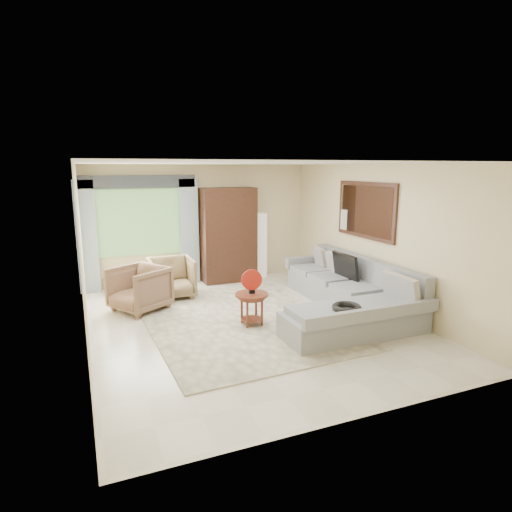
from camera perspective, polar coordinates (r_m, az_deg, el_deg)
name	(u,v)px	position (r m, az deg, el deg)	size (l,w,h in m)	color
ground	(250,323)	(7.20, -0.79, -8.89)	(6.00, 6.00, 0.00)	silver
area_rug	(240,320)	(7.29, -2.13, -8.54)	(3.00, 4.00, 0.02)	beige
sectional_sofa	(347,297)	(7.76, 12.09, -5.41)	(2.30, 3.46, 0.90)	gray
tv_screen	(345,266)	(8.19, 11.84, -1.33)	(0.06, 0.74, 0.48)	black
garden_hose	(347,307)	(6.38, 12.01, -6.73)	(0.43, 0.43, 0.09)	black
coffee_table	(252,309)	(7.00, -0.57, -7.04)	(0.54, 0.54, 0.54)	#471913
red_disc	(252,280)	(6.86, -0.58, -3.18)	(0.34, 0.34, 0.03)	#A61B10
armchair_left	(139,289)	(7.97, -15.30, -4.22)	(0.86, 0.89, 0.81)	brown
armchair_right	(171,278)	(8.61, -11.22, -2.88)	(0.84, 0.87, 0.79)	olive
potted_plant	(112,282)	(9.22, -18.60, -3.30)	(0.43, 0.38, 0.48)	#999999
armoire	(228,235)	(9.60, -3.71, 2.81)	(1.20, 0.55, 2.10)	black
floor_lamp	(260,245)	(9.98, 0.56, 1.44)	(0.24, 0.24, 1.50)	silver
window	(139,222)	(9.38, -15.34, 4.36)	(1.80, 0.04, 1.40)	#669E59
curtain_left	(87,238)	(9.26, -21.64, 2.29)	(0.40, 0.08, 2.30)	#9EB7CC
curtain_right	(189,232)	(9.51, -8.90, 3.21)	(0.40, 0.08, 2.30)	#9EB7CC
valance	(137,182)	(9.24, -15.57, 9.54)	(2.40, 0.12, 0.26)	#1E232D
wall_mirror	(365,210)	(8.29, 14.38, 5.93)	(0.05, 1.70, 1.05)	black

